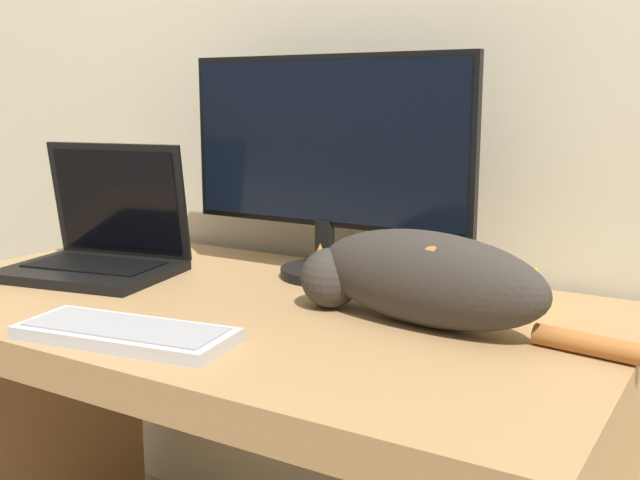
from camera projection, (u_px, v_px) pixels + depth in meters
name	position (u px, v px, depth m)	size (l,w,h in m)	color
desk	(244.00, 381.00, 1.38)	(1.33, 0.74, 0.71)	#A37A4C
monitor	(325.00, 157.00, 1.49)	(0.63, 0.18, 0.45)	black
laptop	(100.00, 248.00, 1.56)	(0.37, 0.31, 0.27)	black
external_keyboard	(126.00, 333.00, 1.13)	(0.35, 0.18, 0.02)	#BCBCC1
cat	(418.00, 277.00, 1.21)	(0.58, 0.19, 0.15)	#332D28
small_toy	(513.00, 289.00, 1.30)	(0.07, 0.07, 0.07)	gold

